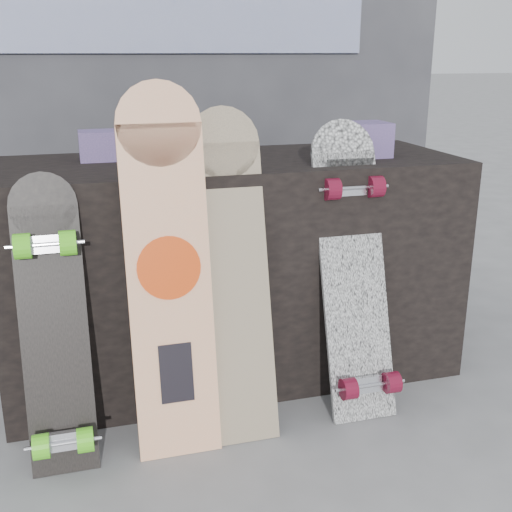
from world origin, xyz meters
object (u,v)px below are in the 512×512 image
object	(u,v)px
vendor_table	(232,268)
longboard_celtic	(232,265)
longboard_cascadia	(354,266)
longboard_geisha	(168,262)
skateboard_dark	(53,324)

from	to	relation	value
vendor_table	longboard_celtic	bearing A→B (deg)	-103.78
vendor_table	longboard_cascadia	distance (m)	0.48
vendor_table	longboard_geisha	world-z (taller)	longboard_geisha
longboard_cascadia	vendor_table	bearing A→B (deg)	134.07
vendor_table	longboard_celtic	xyz separation A→B (m)	(-0.09, -0.35, 0.13)
longboard_geisha	longboard_cascadia	bearing A→B (deg)	5.02
longboard_geisha	vendor_table	bearing A→B (deg)	53.77
longboard_celtic	skateboard_dark	xyz separation A→B (m)	(-0.53, -0.06, -0.11)
vendor_table	skateboard_dark	world-z (taller)	skateboard_dark
longboard_geisha	longboard_celtic	distance (m)	0.21
longboard_geisha	longboard_celtic	bearing A→B (deg)	11.04
vendor_table	skateboard_dark	size ratio (longest dim) A/B	1.90
longboard_celtic	skateboard_dark	bearing A→B (deg)	-173.59
longboard_celtic	vendor_table	bearing A→B (deg)	76.22
skateboard_dark	longboard_cascadia	bearing A→B (deg)	4.51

